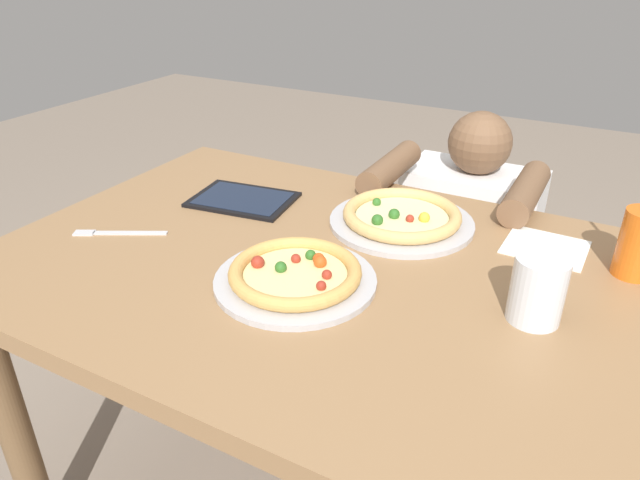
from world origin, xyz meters
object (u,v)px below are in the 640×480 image
Objects in this scene: drink_cup_colored at (639,243)px; diner_seated at (462,271)px; pizza_near at (295,275)px; water_cup_clear at (538,287)px; pizza_far at (402,217)px; fork at (116,233)px; tablet at (243,199)px.

drink_cup_colored reaches higher than diner_seated.
water_cup_clear is at bearing 13.50° from pizza_near.
pizza_near is 0.94× the size of pizza_far.
pizza_near is 1.61× the size of fork.
drink_cup_colored is 1.05m from fork.
fork is at bearing -125.99° from diner_seated.
drink_cup_colored is 0.89× the size of tablet.
water_cup_clear is at bearing -34.77° from pizza_far.
pizza_near is 0.33m from pizza_far.
fork is (-0.99, -0.34, -0.07)m from drink_cup_colored.
pizza_far is 0.47m from drink_cup_colored.
tablet is 0.76m from diner_seated.
water_cup_clear is at bearing -67.80° from diner_seated.
drink_cup_colored is at bearing 0.98° from pizza_far.
pizza_far is 0.40m from water_cup_clear.
drink_cup_colored is 1.24× the size of fork.
tablet is (-0.85, -0.07, -0.06)m from drink_cup_colored.
drink_cup_colored is 0.26× the size of diner_seated.
water_cup_clear reaches higher than pizza_near.
drink_cup_colored is 0.74m from diner_seated.
fork is at bearing -178.35° from pizza_near.
diner_seated is at bearing 132.86° from drink_cup_colored.
tablet is at bearing -171.02° from pizza_far.
pizza_near is 0.87m from diner_seated.
drink_cup_colored is at bearing 59.64° from water_cup_clear.
tablet is (-0.39, -0.06, -0.01)m from pizza_far.
diner_seated is (0.58, 0.79, -0.35)m from fork.
water_cup_clear is (-0.14, -0.23, -0.01)m from drink_cup_colored.
pizza_far reaches higher than fork.
tablet is (-0.71, 0.16, -0.05)m from water_cup_clear.
tablet reaches higher than fork.
water_cup_clear is 0.62× the size of fork.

